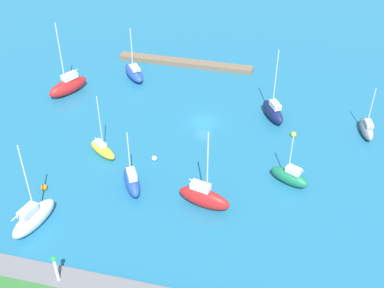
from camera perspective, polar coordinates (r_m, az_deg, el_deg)
The scene contains 15 objects.
water at distance 83.17m, azimuth 1.31°, elevation 2.43°, with size 160.00×160.00×0.00m, color #1E668C.
pier_dock at distance 99.88m, azimuth -0.76°, elevation 9.10°, with size 26.33×2.11×0.88m, color brown.
harbor_beacon at distance 58.80m, azimuth -15.08°, elevation -13.18°, with size 0.56×0.56×3.73m.
sailboat_blue_far_south at distance 70.09m, azimuth -6.78°, elevation -4.14°, with size 4.75×6.28×9.25m.
sailboat_red_east_end at distance 92.70m, azimuth -13.75°, elevation 6.37°, with size 5.80×7.84×13.42m.
sailboat_green_far_north at distance 71.89m, azimuth 10.92°, elevation -3.60°, with size 6.02×4.19×8.55m.
sailboat_gray_along_channel at distance 84.32m, azimuth 19.02°, elevation 1.65°, with size 2.75×5.82×8.32m.
sailboat_white_west_end at distance 67.27m, azimuth -17.38°, elevation -7.90°, with size 3.80×7.57×12.60m.
sailboat_navy_mid_basin at distance 84.40m, azimuth 9.08°, elevation 3.65°, with size 5.05×6.58×12.35m.
sailboat_yellow_near_pier at distance 76.97m, azimuth -10.02°, elevation -0.61°, with size 5.55×4.35×10.31m.
sailboat_blue_lone_south at distance 95.66m, azimuth -6.52°, elevation 7.99°, with size 6.18×6.92×9.79m.
sailboat_red_off_beacon at distance 66.96m, azimuth 1.36°, elevation -5.99°, with size 7.45×3.50×12.16m.
mooring_buoy_yellow at distance 81.29m, azimuth 11.34°, elevation 1.07°, with size 0.86×0.86×0.86m, color yellow.
mooring_buoy_white at distance 75.21m, azimuth -4.26°, elevation -1.60°, with size 0.77×0.77×0.77m, color white.
mooring_buoy_orange at distance 72.94m, azimuth -16.30°, elevation -4.68°, with size 0.88×0.88×0.88m, color orange.
Camera 1 is at (-14.28, 66.97, 47.21)m, focal length 47.49 mm.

